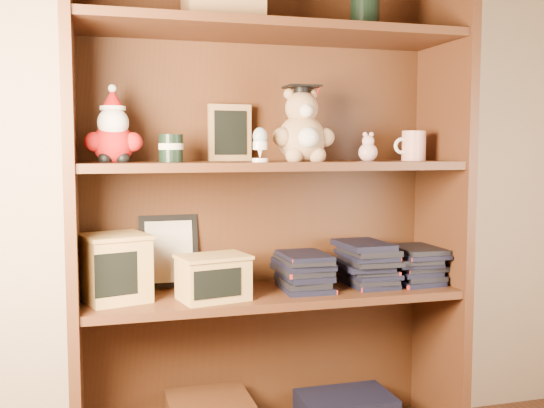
{
  "coord_description": "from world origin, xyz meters",
  "views": [
    {
      "loc": [
        -0.33,
        -0.56,
        0.99
      ],
      "look_at": [
        0.2,
        1.3,
        0.82
      ],
      "focal_mm": 42.0,
      "sensor_mm": 36.0,
      "label": 1
    }
  ],
  "objects_px": {
    "bookcase": "(267,216)",
    "teacher_mug": "(413,146)",
    "treats_box": "(115,267)",
    "grad_teddy_bear": "(302,132)"
  },
  "relations": [
    {
      "from": "bookcase",
      "to": "teacher_mug",
      "type": "bearing_deg",
      "value": -6.05
    },
    {
      "from": "bookcase",
      "to": "treats_box",
      "type": "relative_size",
      "value": 7.26
    },
    {
      "from": "bookcase",
      "to": "grad_teddy_bear",
      "type": "relative_size",
      "value": 6.72
    },
    {
      "from": "bookcase",
      "to": "treats_box",
      "type": "xyz_separation_m",
      "value": [
        -0.47,
        -0.05,
        -0.13
      ]
    },
    {
      "from": "bookcase",
      "to": "treats_box",
      "type": "bearing_deg",
      "value": -173.72
    },
    {
      "from": "teacher_mug",
      "to": "grad_teddy_bear",
      "type": "bearing_deg",
      "value": -178.92
    },
    {
      "from": "treats_box",
      "to": "bookcase",
      "type": "bearing_deg",
      "value": 6.28
    },
    {
      "from": "grad_teddy_bear",
      "to": "treats_box",
      "type": "xyz_separation_m",
      "value": [
        -0.56,
        0.01,
        -0.39
      ]
    },
    {
      "from": "teacher_mug",
      "to": "treats_box",
      "type": "distance_m",
      "value": 1.01
    },
    {
      "from": "bookcase",
      "to": "treats_box",
      "type": "distance_m",
      "value": 0.49
    }
  ]
}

